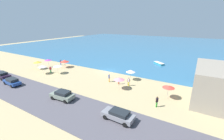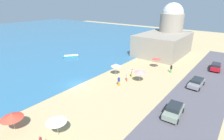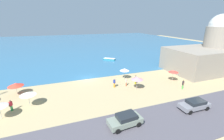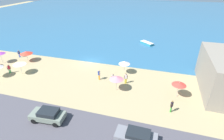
# 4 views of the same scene
# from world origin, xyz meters

# --- Properties ---
(ground_plane) EXTENTS (160.00, 160.00, 0.00)m
(ground_plane) POSITION_xyz_m (0.00, 0.00, 0.00)
(ground_plane) COLOR tan
(coastal_road) EXTENTS (80.00, 8.00, 0.06)m
(coastal_road) POSITION_xyz_m (0.00, -18.00, 0.03)
(coastal_road) COLOR #4D4A52
(coastal_road) RESTS_ON ground_plane
(beach_umbrella_0) EXTENTS (2.02, 2.02, 2.46)m
(beach_umbrella_0) POSITION_xyz_m (7.70, -2.63, 2.14)
(beach_umbrella_0) COLOR #B2B2B7
(beach_umbrella_0) RESTS_ON ground_plane
(beach_umbrella_2) EXTENTS (2.46, 2.46, 2.24)m
(beach_umbrella_2) POSITION_xyz_m (-12.57, -3.16, 1.91)
(beach_umbrella_2) COLOR #B2B2B7
(beach_umbrella_2) RESTS_ON ground_plane
(beach_umbrella_3) EXTENTS (2.24, 2.24, 2.35)m
(beach_umbrella_3) POSITION_xyz_m (-10.00, -7.90, 2.07)
(beach_umbrella_3) COLOR #B2B2B7
(beach_umbrella_3) RESTS_ON ground_plane
(beach_umbrella_4) EXTENTS (2.13, 2.13, 2.46)m
(beach_umbrella_4) POSITION_xyz_m (7.71, -8.13, 2.16)
(beach_umbrella_4) COLOR #B2B2B7
(beach_umbrella_4) RESTS_ON ground_plane
(beach_umbrella_5) EXTENTS (2.01, 2.01, 2.45)m
(beach_umbrella_5) POSITION_xyz_m (16.63, -7.24, 2.18)
(beach_umbrella_5) COLOR #B2B2B7
(beach_umbrella_5) RESTS_ON ground_plane
(bather_1) EXTENTS (0.36, 0.52, 1.81)m
(bather_1) POSITION_xyz_m (15.76, -10.96, 1.02)
(bather_1) COLOR green
(bather_1) RESTS_ON ground_plane
(bather_2) EXTENTS (0.45, 0.41, 1.82)m
(bather_2) POSITION_xyz_m (4.11, -5.96, 1.02)
(bather_2) COLOR orange
(bather_2) RESTS_ON ground_plane
(bather_3) EXTENTS (0.56, 0.27, 1.83)m
(bather_3) POSITION_xyz_m (8.68, -5.83, 1.03)
(bather_3) COLOR gold
(bather_3) RESTS_ON ground_plane
(bather_4) EXTENTS (0.39, 0.48, 1.61)m
(bather_4) POSITION_xyz_m (6.54, -6.06, 0.90)
(bather_4) COLOR #E0572D
(bather_4) RESTS_ON ground_plane
(parked_car_1) EXTENTS (4.24, 2.23, 1.51)m
(parked_car_1) POSITION_xyz_m (1.46, -16.67, 0.86)
(parked_car_1) COLOR gray
(parked_car_1) RESTS_ON coastal_road
(parked_car_3) EXTENTS (4.42, 2.01, 1.39)m
(parked_car_3) POSITION_xyz_m (12.21, -16.81, 0.81)
(parked_car_3) COLOR slate
(parked_car_3) RESTS_ON coastal_road
(parked_car_4) EXTENTS (4.67, 2.26, 1.51)m
(parked_car_4) POSITION_xyz_m (23.18, -18.03, 0.86)
(parked_car_4) COLOR #A1111D
(parked_car_4) RESTS_ON coastal_road
(skiff_nearshore) EXTENTS (3.81, 3.34, 0.55)m
(skiff_nearshore) POSITION_xyz_m (9.94, 14.01, 0.33)
(skiff_nearshore) COLOR teal
(skiff_nearshore) RESTS_ON sea
(harbor_fortress) EXTENTS (16.10, 11.49, 13.71)m
(harbor_fortress) POSITION_xyz_m (30.01, -3.71, 4.49)
(harbor_fortress) COLOR gray
(harbor_fortress) RESTS_ON ground_plane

